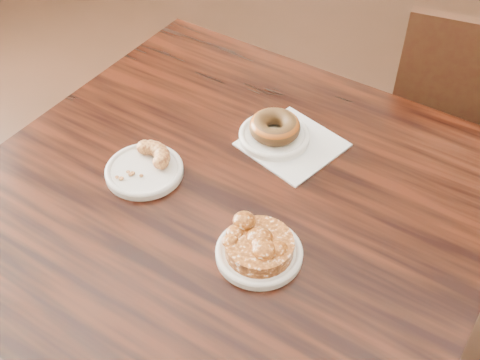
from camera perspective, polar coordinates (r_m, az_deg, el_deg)
The scene contains 9 objects.
cafe_table at distance 1.44m, azimuth -1.11°, elevation -12.11°, with size 0.97×0.97×0.75m, color black.
chair_far at distance 1.86m, azimuth 20.48°, elevation 4.21°, with size 0.45×0.45×0.90m, color black, non-canonical shape.
napkin at distance 1.26m, azimuth 4.99°, elevation 3.37°, with size 0.18×0.18×0.00m, color white.
plate_donut at distance 1.26m, azimuth 3.26°, elevation 4.20°, with size 0.15×0.15×0.01m, color white.
plate_cruller at distance 1.20m, azimuth -9.06°, elevation 0.84°, with size 0.15×0.15×0.01m, color silver.
plate_fritter at distance 1.05m, azimuth 1.82°, elevation -6.94°, with size 0.15×0.15×0.01m, color white.
glazed_donut at distance 1.25m, azimuth 3.31°, elevation 5.06°, with size 0.11×0.11×0.04m, color brown.
apple_fritter at distance 1.03m, azimuth 1.85°, elevation -6.06°, with size 0.16×0.16×0.04m, color #4B2008, non-canonical shape.
cruller_fragment at distance 1.19m, azimuth -9.17°, elevation 1.56°, with size 0.11×0.11×0.03m, color maroon, non-canonical shape.
Camera 1 is at (0.16, -0.79, 1.58)m, focal length 45.00 mm.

